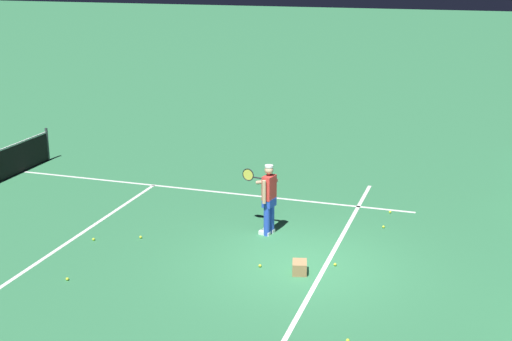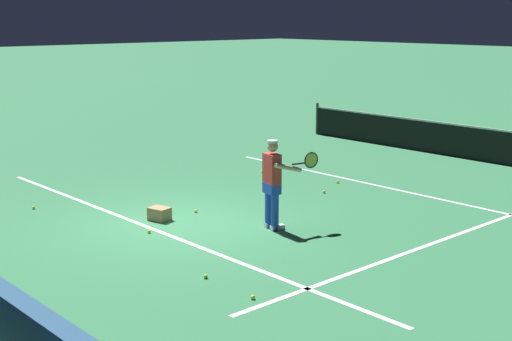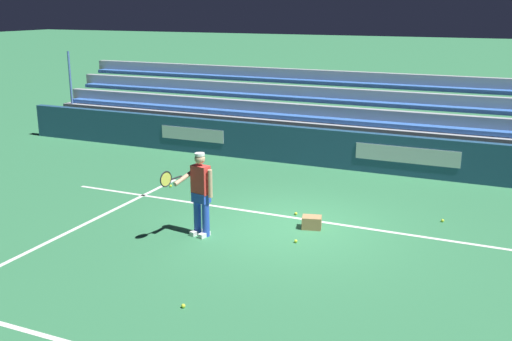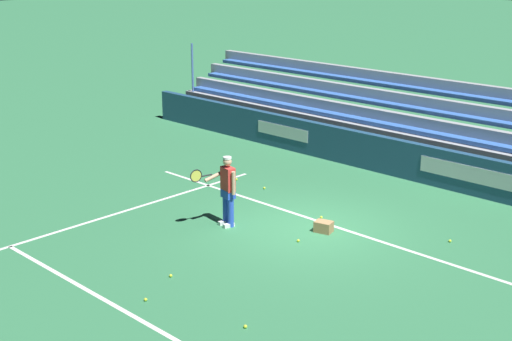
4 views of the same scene
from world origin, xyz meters
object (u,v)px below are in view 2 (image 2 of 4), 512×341
object	(u,v)px
tennis_player	(273,183)
tennis_ball_stray_back	(324,192)
tennis_ball_far_left	(34,208)
tennis_ball_on_baseline	(253,297)
ball_box_cardboard	(159,214)
tennis_ball_near_player	(206,276)
tennis_net	(458,140)
tennis_ball_toward_net	(262,172)
tennis_ball_midcourt	(149,231)
tennis_ball_by_box	(196,211)
tennis_ball_far_right	(338,182)

from	to	relation	value
tennis_player	tennis_ball_stray_back	distance (m)	3.15
tennis_ball_far_left	tennis_ball_on_baseline	xyz separation A→B (m)	(6.72, 0.18, 0.00)
ball_box_cardboard	tennis_ball_near_player	distance (m)	3.41
tennis_ball_stray_back	tennis_net	world-z (taller)	tennis_net
tennis_ball_toward_net	tennis_net	distance (m)	6.00
tennis_ball_far_left	tennis_ball_on_baseline	size ratio (longest dim) A/B	1.00
ball_box_cardboard	tennis_ball_on_baseline	world-z (taller)	ball_box_cardboard
tennis_ball_toward_net	tennis_ball_near_player	world-z (taller)	same
tennis_player	tennis_ball_stray_back	bearing A→B (deg)	113.91
tennis_ball_far_left	tennis_ball_midcourt	bearing A→B (deg)	15.79
tennis_ball_by_box	tennis_ball_far_right	world-z (taller)	same
tennis_ball_by_box	tennis_ball_near_player	distance (m)	3.81
tennis_ball_midcourt	tennis_ball_stray_back	distance (m)	4.69
tennis_ball_far_right	tennis_net	size ratio (longest dim) A/B	0.01
tennis_ball_far_right	tennis_net	xyz separation A→B (m)	(0.15, 4.96, 0.46)
ball_box_cardboard	tennis_ball_on_baseline	xyz separation A→B (m)	(4.26, -1.32, -0.10)
tennis_ball_by_box	tennis_ball_on_baseline	xyz separation A→B (m)	(4.23, -2.20, 0.00)
tennis_ball_stray_back	tennis_ball_far_right	xyz separation A→B (m)	(-0.46, 0.99, 0.00)
tennis_ball_midcourt	tennis_player	bearing A→B (deg)	54.96
tennis_ball_toward_net	tennis_ball_far_left	bearing A→B (deg)	-96.16
tennis_ball_near_player	tennis_ball_far_right	distance (m)	6.98
tennis_ball_near_player	tennis_net	size ratio (longest dim) A/B	0.01
tennis_ball_far_right	ball_box_cardboard	bearing A→B (deg)	-92.79
tennis_ball_toward_net	ball_box_cardboard	bearing A→B (deg)	-67.77
tennis_player	tennis_ball_toward_net	size ratio (longest dim) A/B	25.98
tennis_ball_stray_back	tennis_ball_near_player	world-z (taller)	same
tennis_ball_far_left	tennis_ball_on_baseline	bearing A→B (deg)	1.56
tennis_ball_midcourt	tennis_ball_far_left	distance (m)	3.17
tennis_player	tennis_ball_far_right	world-z (taller)	tennis_player
tennis_ball_stray_back	tennis_ball_far_right	size ratio (longest dim) A/B	1.00
tennis_net	tennis_ball_stray_back	bearing A→B (deg)	-87.04
tennis_ball_stray_back	tennis_net	distance (m)	5.98
tennis_player	tennis_ball_toward_net	distance (m)	4.98
tennis_ball_midcourt	tennis_ball_near_player	xyz separation A→B (m)	(2.56, -0.67, 0.00)
tennis_ball_by_box	ball_box_cardboard	bearing A→B (deg)	-91.80
tennis_ball_far_left	tennis_ball_stray_back	bearing A→B (deg)	60.32
tennis_player	tennis_net	world-z (taller)	tennis_player
tennis_ball_on_baseline	tennis_ball_far_right	size ratio (longest dim) A/B	1.00
tennis_ball_by_box	tennis_net	size ratio (longest dim) A/B	0.01
tennis_ball_on_baseline	tennis_net	xyz separation A→B (m)	(-3.86, 11.32, 0.46)
tennis_ball_stray_back	tennis_ball_near_player	bearing A→B (deg)	-65.50
tennis_ball_stray_back	tennis_ball_on_baseline	size ratio (longest dim) A/B	1.00
tennis_ball_by_box	tennis_ball_midcourt	bearing A→B (deg)	-69.81
tennis_ball_far_left	tennis_ball_stray_back	xyz separation A→B (m)	(3.17, 5.55, 0.00)
ball_box_cardboard	tennis_player	bearing A→B (deg)	33.55
tennis_ball_midcourt	tennis_ball_toward_net	distance (m)	5.63
tennis_ball_far_left	tennis_ball_near_player	distance (m)	5.61
tennis_ball_far_left	tennis_player	bearing A→B (deg)	32.35
ball_box_cardboard	tennis_ball_by_box	size ratio (longest dim) A/B	6.06
tennis_ball_midcourt	tennis_ball_far_left	xyz separation A→B (m)	(-3.05, -0.86, 0.00)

